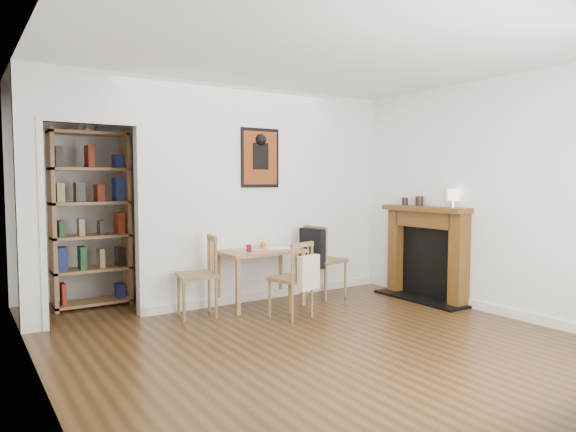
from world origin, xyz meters
TOP-DOWN VIEW (x-y plane):
  - ground at (0.00, 0.00)m, footprint 5.20×5.20m
  - room_shell at (0.10, 1.34)m, footprint 5.20×5.20m
  - dining_table at (0.26, 1.10)m, footprint 0.97×0.62m
  - chair_left at (-0.57, 1.04)m, footprint 0.53×0.53m
  - chair_right at (1.15, 1.02)m, footprint 0.58×0.52m
  - chair_front at (0.26, 0.43)m, footprint 0.51×0.55m
  - bookshelf at (-1.41, 2.17)m, footprint 0.87×0.35m
  - fireplace at (2.16, 0.25)m, footprint 0.45×1.25m
  - red_glass at (0.07, 1.02)m, footprint 0.07×0.07m
  - orange_fruit at (0.37, 1.22)m, footprint 0.08×0.08m
  - placemat at (0.14, 1.16)m, footprint 0.40×0.32m
  - notebook at (0.50, 1.09)m, footprint 0.34×0.26m
  - mantel_lamp at (2.16, -0.13)m, footprint 0.14×0.14m
  - ceramic_jar_a at (2.17, 0.40)m, footprint 0.10×0.10m
  - ceramic_jar_b at (2.13, 0.61)m, footprint 0.08×0.08m

SIDE VIEW (x-z plane):
  - ground at x=0.00m, z-range 0.00..0.00m
  - chair_front at x=0.26m, z-range 0.01..0.84m
  - chair_left at x=-0.57m, z-range 0.00..0.89m
  - chair_right at x=1.15m, z-range 0.02..0.93m
  - dining_table at x=0.26m, z-range 0.25..0.91m
  - fireplace at x=2.16m, z-range 0.04..1.20m
  - placemat at x=0.14m, z-range 0.66..0.67m
  - notebook at x=0.50m, z-range 0.66..0.68m
  - orange_fruit at x=0.37m, z-range 0.66..0.74m
  - red_glass at x=0.07m, z-range 0.66..0.75m
  - bookshelf at x=-1.41m, z-range -0.01..2.05m
  - ceramic_jar_b at x=2.13m, z-range 1.16..1.26m
  - ceramic_jar_a at x=2.17m, z-range 1.16..1.28m
  - mantel_lamp at x=2.16m, z-range 1.19..1.41m
  - room_shell at x=0.10m, z-range -1.30..3.90m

